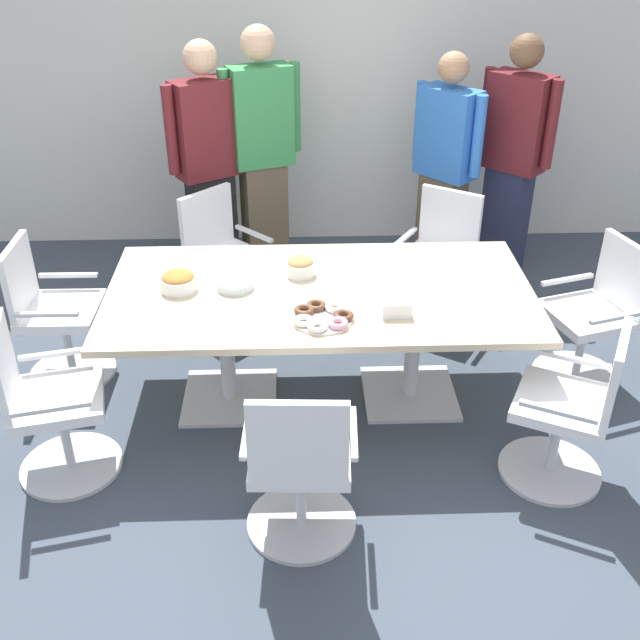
{
  "coord_description": "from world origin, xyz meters",
  "views": [
    {
      "loc": [
        -0.13,
        -3.74,
        2.79
      ],
      "look_at": [
        0.0,
        0.0,
        0.55
      ],
      "focal_mm": 42.53,
      "sensor_mm": 36.0,
      "label": 1
    }
  ],
  "objects": [
    {
      "name": "ground_plane",
      "position": [
        0.0,
        0.0,
        -0.01
      ],
      "size": [
        10.0,
        10.0,
        0.01
      ],
      "primitive_type": "cube",
      "color": "#3D4754"
    },
    {
      "name": "back_wall",
      "position": [
        0.0,
        2.4,
        1.4
      ],
      "size": [
        8.0,
        0.1,
        2.8
      ],
      "primitive_type": "cube",
      "color": "silver",
      "rests_on": "ground"
    },
    {
      "name": "conference_table",
      "position": [
        0.0,
        0.0,
        0.63
      ],
      "size": [
        2.4,
        1.2,
        0.75
      ],
      "color": "#CCB793",
      "rests_on": "ground"
    },
    {
      "name": "office_chair_0",
      "position": [
        1.25,
        -0.74,
        0.41
      ],
      "size": [
        0.73,
        0.73,
        0.91
      ],
      "rotation": [
        0.0,
        0.0,
        1.1
      ],
      "color": "silver",
      "rests_on": "ground"
    },
    {
      "name": "office_chair_1",
      "position": [
        1.68,
        0.17,
        0.41
      ],
      "size": [
        0.67,
        0.67,
        0.91
      ],
      "rotation": [
        0.0,
        0.0,
        -4.42
      ],
      "color": "silver",
      "rests_on": "ground"
    },
    {
      "name": "office_chair_2",
      "position": [
        0.86,
        0.95,
        0.41
      ],
      "size": [
        0.75,
        0.75,
        0.91
      ],
      "rotation": [
        0.0,
        0.0,
        -3.72
      ],
      "color": "silver",
      "rests_on": "ground"
    },
    {
      "name": "office_chair_3",
      "position": [
        -0.64,
        1.02,
        0.41
      ],
      "size": [
        0.76,
        0.76,
        0.91
      ],
      "rotation": [
        0.0,
        0.0,
        -2.36
      ],
      "color": "silver",
      "rests_on": "ground"
    },
    {
      "name": "office_chair_4",
      "position": [
        -1.63,
        0.31,
        0.41
      ],
      "size": [
        0.55,
        0.55,
        0.91
      ],
      "rotation": [
        0.0,
        0.0,
        -1.58
      ],
      "color": "silver",
      "rests_on": "ground"
    },
    {
      "name": "office_chair_5",
      "position": [
        -1.42,
        -0.6,
        0.41
      ],
      "size": [
        0.65,
        0.65,
        0.91
      ],
      "rotation": [
        0.0,
        0.0,
        -1.35
      ],
      "color": "silver",
      "rests_on": "ground"
    },
    {
      "name": "office_chair_6",
      "position": [
        -0.13,
        -1.1,
        0.41
      ],
      "size": [
        0.57,
        0.57,
        0.91
      ],
      "rotation": [
        0.0,
        0.0,
        -0.05
      ],
      "color": "silver",
      "rests_on": "ground"
    },
    {
      "name": "person_standing_0",
      "position": [
        -0.75,
        1.55,
        0.95
      ],
      "size": [
        0.56,
        0.42,
        1.82
      ],
      "rotation": [
        0.0,
        0.0,
        -2.58
      ],
      "color": "black",
      "rests_on": "ground"
    },
    {
      "name": "person_standing_1",
      "position": [
        -0.37,
        1.69,
        1.0
      ],
      "size": [
        0.6,
        0.36,
        1.89
      ],
      "rotation": [
        0.0,
        0.0,
        -2.77
      ],
      "color": "brown",
      "rests_on": "ground"
    },
    {
      "name": "person_standing_2",
      "position": [
        0.99,
        1.63,
        0.89
      ],
      "size": [
        0.47,
        0.51,
        1.71
      ],
      "rotation": [
        0.0,
        0.0,
        -3.98
      ],
      "color": "brown",
      "rests_on": "ground"
    },
    {
      "name": "person_standing_3",
      "position": [
        1.48,
        1.6,
        0.96
      ],
      "size": [
        0.49,
        0.49,
        1.83
      ],
      "rotation": [
        0.0,
        0.0,
        -3.92
      ],
      "color": "#232842",
      "rests_on": "ground"
    },
    {
      "name": "snack_bowl_cookies",
      "position": [
        -0.11,
        0.19,
        0.81
      ],
      "size": [
        0.17,
        0.17,
        0.12
      ],
      "color": "white",
      "rests_on": "conference_table"
    },
    {
      "name": "snack_bowl_pretzels",
      "position": [
        -0.79,
        0.03,
        0.8
      ],
      "size": [
        0.21,
        0.21,
        0.11
      ],
      "color": "white",
      "rests_on": "conference_table"
    },
    {
      "name": "donut_platter",
      "position": [
        0.0,
        -0.34,
        0.77
      ],
      "size": [
        0.32,
        0.32,
        0.04
      ],
      "color": "white",
      "rests_on": "conference_table"
    },
    {
      "name": "plate_stack",
      "position": [
        -0.48,
        0.04,
        0.77
      ],
      "size": [
        0.21,
        0.21,
        0.05
      ],
      "color": "white",
      "rests_on": "conference_table"
    },
    {
      "name": "napkin_pile",
      "position": [
        0.39,
        -0.27,
        0.79
      ],
      "size": [
        0.16,
        0.16,
        0.08
      ],
      "primitive_type": "cube",
      "color": "white",
      "rests_on": "conference_table"
    }
  ]
}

